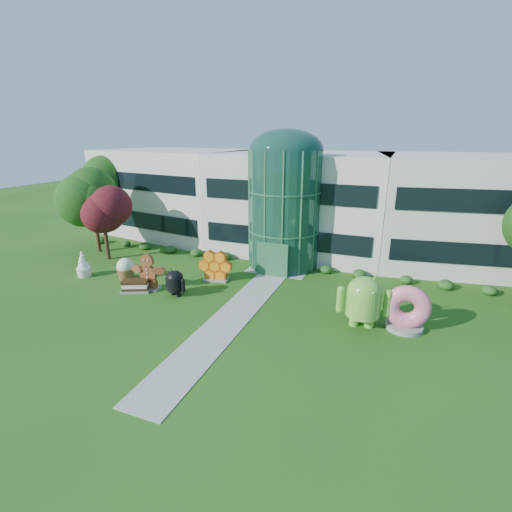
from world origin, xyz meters
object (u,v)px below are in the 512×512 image
at_px(android_black, 175,281).
at_px(gingerbread, 148,272).
at_px(android_green, 364,298).
at_px(donut, 407,307).

xyz_separation_m(android_black, gingerbread, (-2.48, 0.28, 0.27)).
bearing_deg(gingerbread, android_black, -14.75).
bearing_deg(android_green, donut, 5.47).
bearing_deg(donut, gingerbread, 179.65).
relative_size(android_green, android_black, 1.66).
xyz_separation_m(android_green, donut, (2.40, 0.62, -0.44)).
distance_m(android_green, donut, 2.52).
bearing_deg(android_black, donut, 17.48).
bearing_deg(gingerbread, android_green, -8.08).
bearing_deg(android_green, gingerbread, 171.32).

